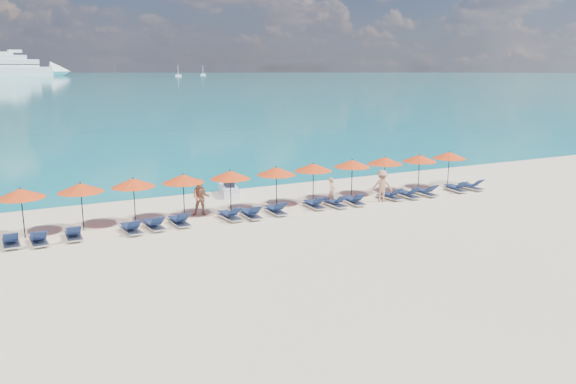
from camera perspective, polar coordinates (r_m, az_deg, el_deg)
name	(u,v)px	position (r m, az deg, el deg)	size (l,w,h in m)	color
ground	(317,230)	(25.97, 2.98, -3.86)	(1400.00, 1400.00, 0.00)	beige
sea	(14,75)	(681.79, -26.10, 10.59)	(1600.00, 1300.00, 0.01)	#1FA9B2
cruise_ship	(8,67)	(600.89, -26.57, 11.27)	(116.97, 37.20, 32.16)	white
sailboat_near	(178,75)	(563.23, -11.09, 11.59)	(5.87, 1.96, 10.77)	white
sailboat_far	(203,74)	(635.65, -8.63, 11.75)	(5.80, 1.93, 10.64)	white
jetski	(229,189)	(33.09, -6.04, 0.28)	(1.36, 2.53, 0.85)	silver
beachgoer_a	(332,191)	(30.55, 4.47, 0.07)	(0.55, 0.36, 1.52)	tan
beachgoer_b	(201,197)	(28.60, -8.85, -0.52)	(0.91, 0.53, 1.88)	tan
beachgoer_c	(382,186)	(31.57, 9.52, 0.61)	(1.17, 0.54, 1.81)	tan
umbrella_0	(21,193)	(26.80, -25.53, -0.12)	(2.10, 2.10, 2.28)	black
umbrella_1	(80,188)	(27.03, -20.33, 0.42)	(2.10, 2.10, 2.28)	black
umbrella_2	(133,183)	(27.45, -15.45, 0.93)	(2.10, 2.10, 2.28)	black
umbrella_3	(183,179)	(27.89, -10.62, 1.34)	(2.10, 2.10, 2.28)	black
umbrella_4	(230,175)	(28.56, -5.89, 1.75)	(2.10, 2.10, 2.28)	black
umbrella_5	(276,171)	(29.48, -1.19, 2.15)	(2.10, 2.10, 2.28)	black
umbrella_6	(313,167)	(30.65, 2.60, 2.54)	(2.10, 2.10, 2.28)	black
umbrella_7	(352,163)	(32.05, 6.55, 2.90)	(2.10, 2.10, 2.28)	black
umbrella_8	(385,161)	(33.31, 9.83, 3.16)	(2.10, 2.10, 2.28)	black
umbrella_9	(420,158)	(34.61, 13.22, 3.36)	(2.10, 2.10, 2.28)	black
umbrella_10	(449,155)	(36.29, 16.07, 3.61)	(2.10, 2.10, 2.28)	black
lounger_0	(11,241)	(26.24, -26.33, -4.47)	(0.69, 1.72, 0.66)	silver
lounger_1	(39,239)	(26.03, -24.01, -4.38)	(0.73, 1.74, 0.66)	silver
lounger_2	(74,234)	(26.23, -20.96, -3.99)	(0.64, 1.71, 0.66)	silver
lounger_3	(131,228)	(26.35, -15.64, -3.55)	(0.79, 1.75, 0.66)	silver
lounger_4	(154,224)	(26.69, -13.46, -3.22)	(0.79, 1.76, 0.66)	silver
lounger_5	(179,221)	(27.07, -10.98, -2.88)	(0.73, 1.74, 0.66)	silver
lounger_6	(230,215)	(27.71, -5.92, -2.36)	(0.78, 1.75, 0.66)	silver
lounger_7	(251,214)	(27.92, -3.79, -2.21)	(0.63, 1.70, 0.66)	silver
lounger_8	(276,210)	(28.65, -1.25, -1.80)	(0.64, 1.71, 0.66)	silver
lounger_9	(314,204)	(29.86, 2.68, -1.23)	(0.67, 1.72, 0.66)	silver
lounger_10	(335,203)	(30.22, 4.83, -1.09)	(0.75, 1.74, 0.66)	silver
lounger_11	(354,200)	(30.83, 6.74, -0.86)	(0.76, 1.75, 0.66)	silver
lounger_12	(390,195)	(32.39, 10.32, -0.33)	(0.78, 1.75, 0.66)	silver
lounger_13	(408,194)	(32.92, 12.10, -0.20)	(0.64, 1.71, 0.66)	silver
lounger_14	(426,192)	(33.74, 13.82, 0.02)	(0.63, 1.70, 0.66)	silver
lounger_15	(456,188)	(35.32, 16.69, 0.40)	(0.79, 1.75, 0.66)	silver
lounger_16	(471,186)	(36.17, 18.10, 0.58)	(0.74, 1.74, 0.66)	silver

